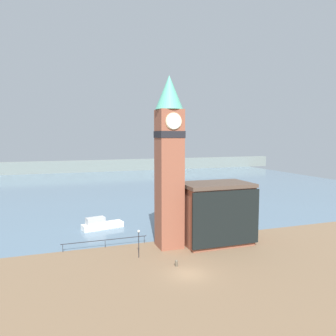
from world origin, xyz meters
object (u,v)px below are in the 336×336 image
at_px(lamp_post, 139,238).
at_px(clock_tower, 169,158).
at_px(boat_near, 101,224).
at_px(pier_building, 216,213).
at_px(mooring_bollard_near, 176,263).

bearing_deg(lamp_post, clock_tower, 28.89).
height_order(clock_tower, boat_near, clock_tower).
distance_m(pier_building, mooring_bollard_near, 11.17).
bearing_deg(mooring_bollard_near, clock_tower, 77.51).
bearing_deg(boat_near, clock_tower, -69.27).
bearing_deg(lamp_post, mooring_bollard_near, -49.39).
xyz_separation_m(clock_tower, mooring_bollard_near, (-1.54, -6.94, -12.04)).
distance_m(clock_tower, lamp_post, 11.49).
xyz_separation_m(pier_building, lamp_post, (-11.94, -2.07, -1.85)).
bearing_deg(clock_tower, boat_near, 123.19).
xyz_separation_m(clock_tower, pier_building, (6.86, -0.73, -8.07)).
bearing_deg(boat_near, mooring_bollard_near, -83.99).
height_order(pier_building, boat_near, pier_building).
distance_m(clock_tower, mooring_bollard_near, 13.98).
xyz_separation_m(clock_tower, boat_near, (-7.87, 12.04, -11.72)).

